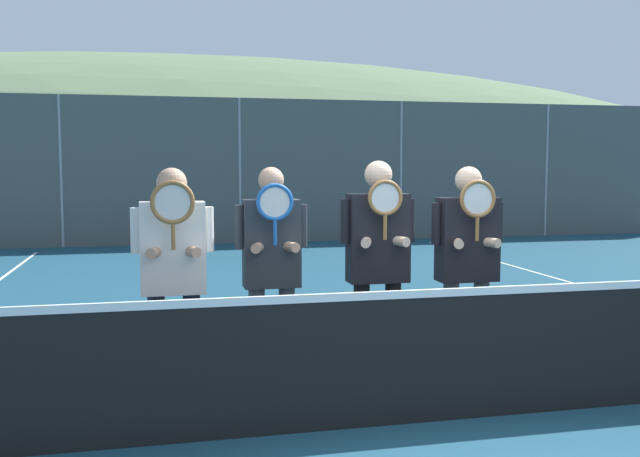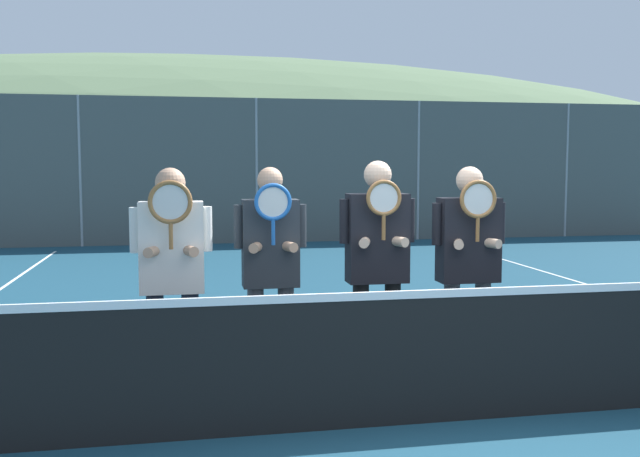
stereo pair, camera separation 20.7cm
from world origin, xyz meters
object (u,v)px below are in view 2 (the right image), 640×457
Objects in this scene: player_center_right at (377,255)px; player_center_left at (271,262)px; player_leftmost at (172,264)px; player_rightmost at (468,255)px; car_left_of_center at (117,199)px; car_right_of_center at (492,196)px; car_center at (312,200)px.

player_center_left is at bearing 173.31° from player_center_right.
player_rightmost is at bearing 0.64° from player_leftmost.
car_left_of_center reaches higher than player_rightmost.
car_right_of_center is (7.16, 13.59, -0.19)m from player_center_right.
player_center_right reaches higher than player_rightmost.
player_leftmost is 16.19m from car_right_of_center.
player_rightmost is at bearing -94.78° from car_center.
player_rightmost is (1.62, -0.09, 0.03)m from player_center_left.
car_right_of_center is at bearing 57.21° from player_leftmost.
player_rightmost is at bearing -73.72° from car_left_of_center.
player_leftmost is at bearing -179.50° from player_center_right.
player_center_right reaches higher than car_right_of_center.
car_left_of_center reaches higher than car_right_of_center.
player_center_right is at bearing -76.80° from car_left_of_center.
player_center_right reaches higher than player_leftmost.
car_center is (5.08, -0.13, -0.06)m from car_left_of_center.
player_leftmost reaches higher than car_center.
player_center_left is 0.39× the size of car_center.
player_center_right is 15.37m from car_right_of_center.
car_left_of_center is 10.35m from car_right_of_center.
player_rightmost is at bearing -3.05° from player_center_left.
player_center_right is (0.84, -0.10, 0.05)m from player_center_left.
player_leftmost is at bearing -179.36° from player_rightmost.
player_center_left is 0.85m from player_center_right.
player_leftmost is at bearing -122.79° from car_right_of_center.
player_rightmost is 15.01m from car_right_of_center.
player_center_right reaches higher than car_center.
player_rightmost reaches higher than player_center_left.
player_rightmost reaches higher than car_center.
player_center_right is 0.43× the size of car_left_of_center.
car_center is (2.74, 13.34, -0.18)m from player_center_left.
car_right_of_center is at bearing 0.16° from car_left_of_center.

